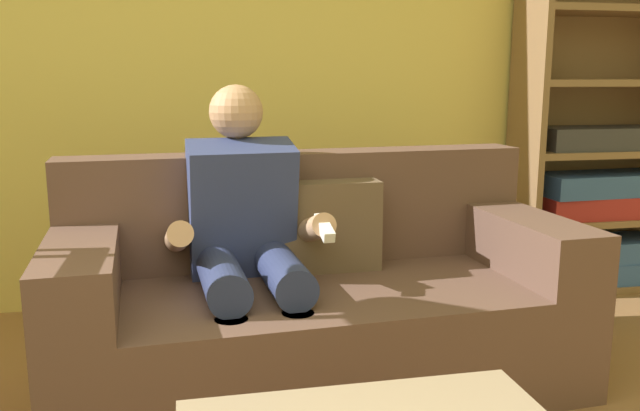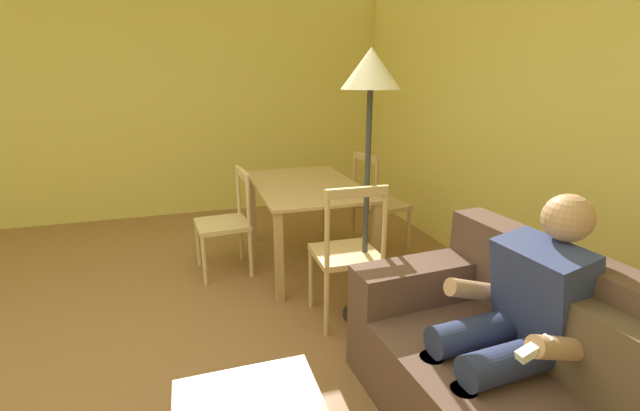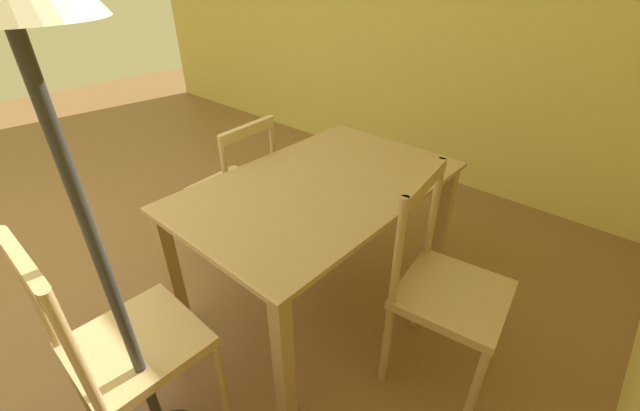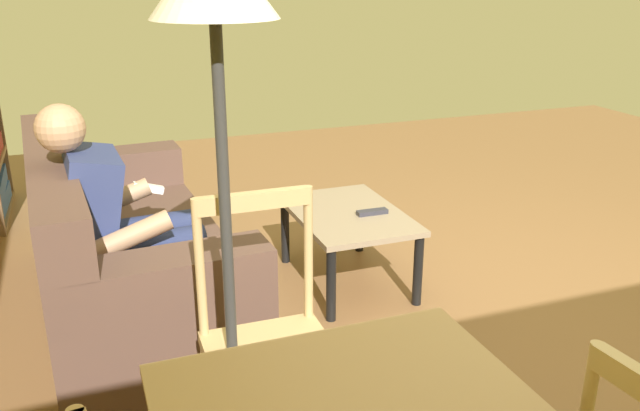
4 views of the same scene
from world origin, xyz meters
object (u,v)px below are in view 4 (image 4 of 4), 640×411
Objects in this scene: person_lounging at (120,221)px; tv_remote at (372,212)px; couch at (119,252)px; floor_lamp at (216,34)px; coffee_table at (347,222)px; dining_chair_facing_couch at (270,350)px.

tv_remote is at bearing -86.76° from person_lounging.
couch is 11.60× the size of tv_remote.
couch is at bearing 10.93° from floor_lamp.
tv_remote is (0.07, -1.30, -0.15)m from person_lounging.
floor_lamp reaches higher than couch.
floor_lamp reaches higher than coffee_table.
floor_lamp reaches higher than tv_remote.
dining_chair_facing_couch is at bearing -95.98° from floor_lamp.
tv_remote is at bearing -98.22° from couch.
floor_lamp is at bearing 143.39° from coffee_table.
couch is 2.00× the size of dining_chair_facing_couch.
person_lounging is 1.23m from coffee_table.
tv_remote is 1.91m from floor_lamp.
coffee_table is 0.15m from tv_remote.
couch is 1.83m from floor_lamp.
person_lounging is 6.72× the size of tv_remote.
dining_chair_facing_couch reaches higher than tv_remote.
coffee_table is 0.47× the size of floor_lamp.
dining_chair_facing_couch is 1.04m from floor_lamp.
couch reaches higher than tv_remote.
person_lounging is 1.19m from dining_chair_facing_couch.
person_lounging reaches higher than dining_chair_facing_couch.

